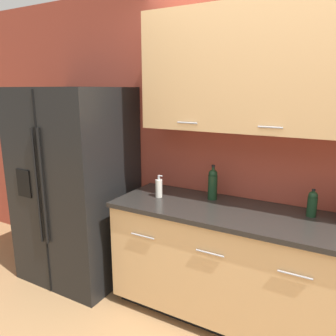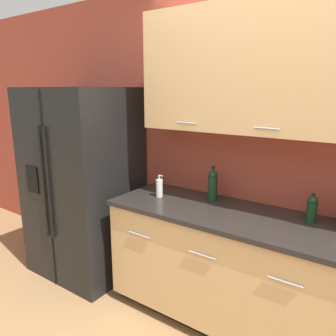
% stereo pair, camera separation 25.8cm
% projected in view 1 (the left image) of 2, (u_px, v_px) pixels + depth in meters
% --- Properties ---
extents(wall_back, '(10.00, 0.39, 2.60)m').
position_uv_depth(wall_back, '(291.00, 129.00, 2.35)').
color(wall_back, '#993D2D').
rests_on(wall_back, ground_plane).
extents(counter_unit, '(2.27, 0.64, 0.90)m').
position_uv_depth(counter_unit, '(260.00, 272.00, 2.39)').
color(counter_unit, black).
rests_on(counter_unit, ground_plane).
extents(refrigerator, '(0.95, 0.79, 1.77)m').
position_uv_depth(refrigerator, '(76.00, 186.00, 3.03)').
color(refrigerator, black).
rests_on(refrigerator, ground_plane).
extents(wine_bottle, '(0.07, 0.07, 0.28)m').
position_uv_depth(wine_bottle, '(213.00, 184.00, 2.59)').
color(wine_bottle, black).
rests_on(wine_bottle, counter_unit).
extents(soap_dispenser, '(0.06, 0.06, 0.19)m').
position_uv_depth(soap_dispenser, '(159.00, 188.00, 2.65)').
color(soap_dispenser, silver).
rests_on(soap_dispenser, counter_unit).
extents(oil_bottle, '(0.07, 0.07, 0.20)m').
position_uv_depth(oil_bottle, '(312.00, 203.00, 2.25)').
color(oil_bottle, black).
rests_on(oil_bottle, counter_unit).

